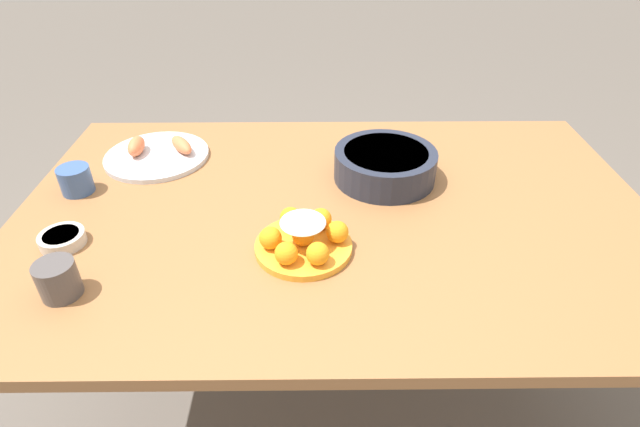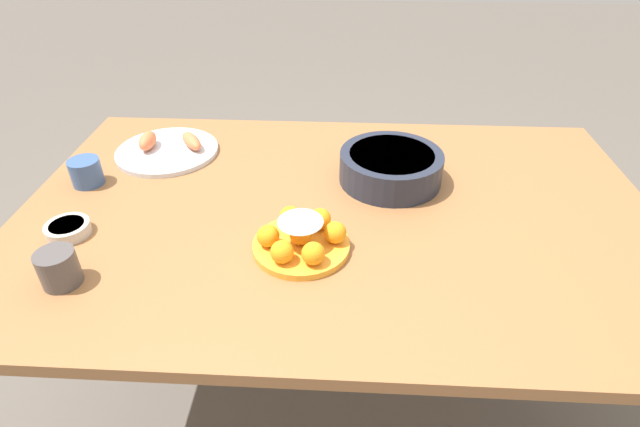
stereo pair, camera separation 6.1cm
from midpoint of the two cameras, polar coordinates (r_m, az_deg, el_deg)
ground_plane at (r=1.80m, az=2.46°, el=-20.02°), size 12.00×12.00×0.00m
dining_table at (r=1.30m, az=3.20°, el=-2.46°), size 1.59×1.02×0.77m
cake_plate at (r=1.10m, az=-0.58°, el=-2.85°), size 0.22×0.22×0.08m
serving_bowl at (r=1.36m, az=9.38°, el=5.34°), size 0.27×0.27×0.08m
sauce_bowl at (r=1.28m, az=-25.67°, el=-1.61°), size 0.10×0.10×0.03m
seafood_platter at (r=1.55m, az=-15.94°, el=7.10°), size 0.30×0.30×0.06m
cup_near at (r=1.13m, az=-26.35°, el=-5.65°), size 0.08×0.08×0.08m
cup_far at (r=1.46m, az=-24.10°, el=4.33°), size 0.08×0.08×0.07m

